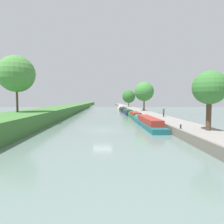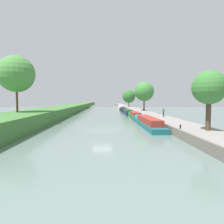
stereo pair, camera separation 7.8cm
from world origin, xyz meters
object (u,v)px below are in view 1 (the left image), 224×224
object	(u,v)px
narrowboat_navy	(127,112)
mooring_bollard_near	(181,127)
narrowboat_green	(134,115)
narrowboat_cream	(120,108)
narrowboat_black	(123,109)
park_bench	(144,109)
narrowboat_teal	(147,122)
person_walking	(164,112)
mooring_bollard_far	(124,106)

from	to	relation	value
narrowboat_navy	mooring_bollard_near	distance (m)	34.85
narrowboat_green	narrowboat_cream	size ratio (longest dim) A/B	0.96
narrowboat_black	narrowboat_cream	bearing A→B (deg)	89.26
mooring_bollard_near	park_bench	world-z (taller)	park_bench
narrowboat_teal	person_walking	bearing A→B (deg)	53.66
narrowboat_cream	mooring_bollard_far	distance (m)	4.94
person_walking	mooring_bollard_near	distance (m)	15.04
mooring_bollard_near	park_bench	distance (m)	38.30
person_walking	mooring_bollard_near	size ratio (longest dim) A/B	3.69
narrowboat_black	mooring_bollard_near	world-z (taller)	narrowboat_black
narrowboat_teal	mooring_bollard_far	xyz separation A→B (m)	(1.82, 57.14, 0.52)
narrowboat_navy	park_bench	size ratio (longest dim) A/B	9.16
narrowboat_black	mooring_bollard_far	size ratio (longest dim) A/B	25.40
narrowboat_cream	person_walking	size ratio (longest dim) A/B	6.41
narrowboat_teal	mooring_bollard_near	xyz separation A→B (m)	(1.82, -8.88, 0.52)
narrowboat_black	mooring_bollard_near	size ratio (longest dim) A/B	25.40
park_bench	narrowboat_green	bearing A→B (deg)	-108.03
narrowboat_black	narrowboat_cream	size ratio (longest dim) A/B	1.07
narrowboat_navy	park_bench	world-z (taller)	park_bench
person_walking	mooring_bollard_far	world-z (taller)	person_walking
mooring_bollard_far	narrowboat_green	bearing A→B (deg)	-92.25
mooring_bollard_far	narrowboat_teal	bearing A→B (deg)	-91.83
narrowboat_navy	person_walking	distance (m)	20.50
narrowboat_teal	park_bench	size ratio (longest dim) A/B	10.46
narrowboat_navy	narrowboat_cream	size ratio (longest dim) A/B	1.29
narrowboat_cream	person_walking	distance (m)	46.84
narrowboat_teal	park_bench	xyz separation A→B (m)	(5.29, 29.26, 0.65)
narrowboat_cream	narrowboat_black	bearing A→B (deg)	-90.74
person_walking	mooring_bollard_near	bearing A→B (deg)	-99.73
person_walking	park_bench	size ratio (longest dim) A/B	1.11
person_walking	park_bench	distance (m)	23.35
narrowboat_green	mooring_bollard_far	xyz separation A→B (m)	(1.72, 43.83, 0.58)
narrowboat_teal	narrowboat_green	world-z (taller)	narrowboat_teal
narrowboat_cream	person_walking	xyz separation A→B (m)	(4.32, -46.63, 1.13)
narrowboat_navy	mooring_bollard_near	bearing A→B (deg)	-86.87
narrowboat_teal	narrowboat_cream	world-z (taller)	narrowboat_cream
mooring_bollard_far	park_bench	size ratio (longest dim) A/B	0.30
narrowboat_navy	narrowboat_black	bearing A→B (deg)	90.15
narrowboat_green	narrowboat_navy	bearing A→B (deg)	90.83
narrowboat_teal	narrowboat_black	xyz separation A→B (m)	(-0.12, 40.02, -0.03)
narrowboat_green	person_walking	xyz separation A→B (m)	(4.26, -7.38, 1.22)
narrowboat_cream	park_bench	size ratio (longest dim) A/B	7.09
person_walking	park_bench	xyz separation A→B (m)	(0.93, 23.33, -0.53)
narrowboat_teal	narrowboat_green	xyz separation A→B (m)	(0.10, 13.31, -0.05)
narrowboat_navy	narrowboat_teal	bearing A→B (deg)	-89.82
narrowboat_black	person_walking	distance (m)	34.41
mooring_bollard_near	mooring_bollard_far	world-z (taller)	same
narrowboat_navy	park_bench	bearing A→B (deg)	31.92
narrowboat_navy	narrowboat_cream	world-z (taller)	narrowboat_cream
narrowboat_black	park_bench	xyz separation A→B (m)	(5.41, -10.77, 0.68)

